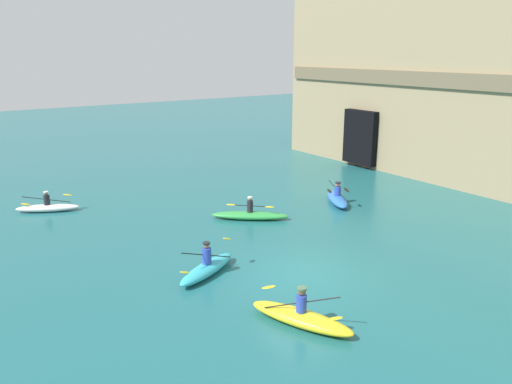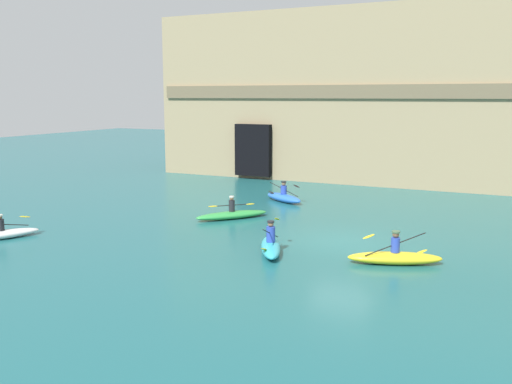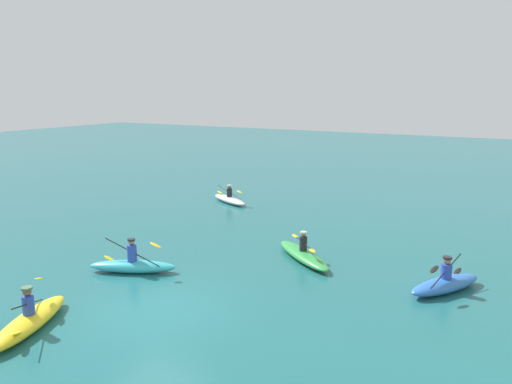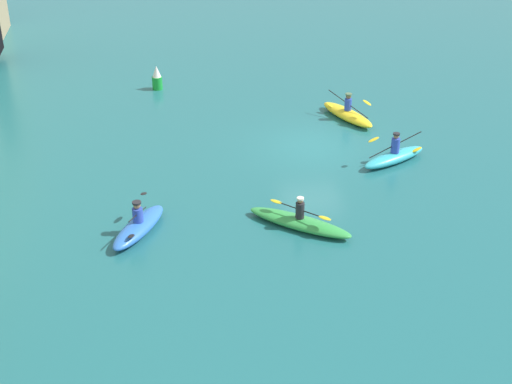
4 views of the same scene
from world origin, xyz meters
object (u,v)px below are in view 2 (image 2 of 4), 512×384
Objects in this scene: kayak_green at (232,214)px; kayak_blue at (284,197)px; kayak_yellow at (395,257)px; kayak_white at (1,234)px; kayak_cyan at (271,246)px.

kayak_blue is at bearing 33.43° from kayak_green.
kayak_yellow is 15.54m from kayak_white.
kayak_cyan is at bearing -48.36° from kayak_white.
kayak_yellow is at bearing -50.62° from kayak_white.
kayak_blue reaches higher than kayak_white.
kayak_blue is (-8.03, 9.12, 0.01)m from kayak_yellow.
kayak_cyan is at bearing -99.32° from kayak_green.
kayak_cyan is 6.14m from kayak_green.
kayak_white is at bearing -88.97° from kayak_blue.
kayak_cyan is 0.91× the size of kayak_green.
kayak_cyan is at bearing 165.34° from kayak_yellow.
kayak_cyan is at bearing -39.05° from kayak_blue.
kayak_yellow is 1.11× the size of kayak_white.
kayak_yellow is 4.49m from kayak_cyan.
kayak_yellow reaches higher than kayak_green.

